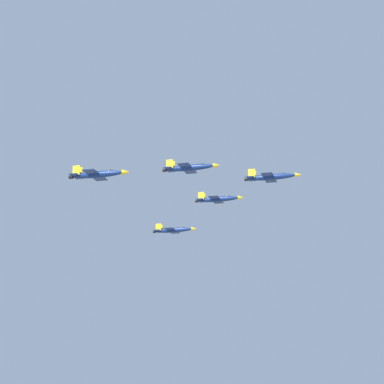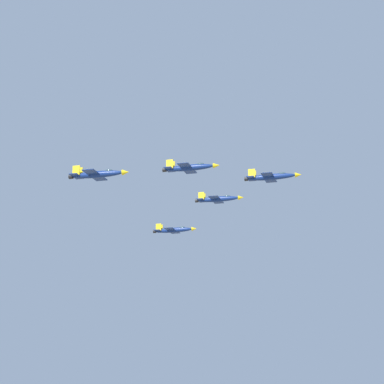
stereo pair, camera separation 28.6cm
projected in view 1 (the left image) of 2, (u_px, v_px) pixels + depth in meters
jet_lead at (271, 177)px, 195.23m from camera, size 10.47×14.43×3.36m
jet_left_wingman at (218, 199)px, 214.98m from camera, size 9.89×13.76×3.20m
jet_right_wingman at (190, 167)px, 184.84m from camera, size 10.19×14.07×3.28m
jet_left_outer at (174, 230)px, 233.56m from camera, size 10.10×13.59×3.19m
jet_right_outer at (98, 174)px, 173.22m from camera, size 10.27×14.35×3.33m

